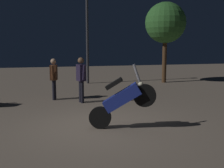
# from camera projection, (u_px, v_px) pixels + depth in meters

# --- Properties ---
(ground_plane) EXTENTS (40.00, 40.00, 0.00)m
(ground_plane) POSITION_uv_depth(u_px,v_px,m) (98.00, 126.00, 7.03)
(ground_plane) COLOR #756656
(motorcycle_blue_foreground) EXTENTS (1.59, 0.66, 1.63)m
(motorcycle_blue_foreground) POSITION_uv_depth(u_px,v_px,m) (122.00, 100.00, 6.69)
(motorcycle_blue_foreground) COLOR black
(motorcycle_blue_foreground) RESTS_ON ground_plane
(person_rider_beside) EXTENTS (0.33, 0.66, 1.64)m
(person_rider_beside) POSITION_uv_depth(u_px,v_px,m) (81.00, 76.00, 9.81)
(person_rider_beside) COLOR black
(person_rider_beside) RESTS_ON ground_plane
(person_bystander_far) EXTENTS (0.31, 0.66, 1.58)m
(person_bystander_far) POSITION_uv_depth(u_px,v_px,m) (54.00, 76.00, 10.35)
(person_bystander_far) COLOR black
(person_bystander_far) RESTS_ON ground_plane
(streetlamp_near) EXTENTS (0.36, 0.36, 5.27)m
(streetlamp_near) POSITION_uv_depth(u_px,v_px,m) (87.00, 22.00, 14.51)
(streetlamp_near) COLOR #38383D
(streetlamp_near) RESTS_ON ground_plane
(tree_left_bg) EXTENTS (2.22, 2.22, 4.41)m
(tree_left_bg) POSITION_uv_depth(u_px,v_px,m) (165.00, 23.00, 14.88)
(tree_left_bg) COLOR #4C331E
(tree_left_bg) RESTS_ON ground_plane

